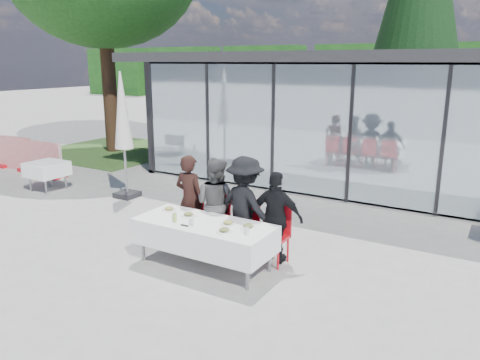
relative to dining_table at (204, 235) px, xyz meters
name	(u,v)px	position (x,y,z in m)	size (l,w,h in m)	color
ground	(213,253)	(-0.17, 0.48, -0.54)	(90.00, 90.00, 0.00)	#9C9894
pavilion	(431,100)	(1.84, 8.65, 1.61)	(14.80, 8.80, 3.44)	gray
treeline	(419,76)	(-2.17, 28.48, 1.66)	(62.50, 2.00, 4.40)	#143E13
dining_table	(204,235)	(0.00, 0.00, 0.00)	(2.26, 0.96, 0.75)	white
diner_a	(190,199)	(-0.83, 0.74, 0.27)	(0.59, 0.59, 1.62)	black
diner_chair_a	(190,213)	(-0.83, 0.75, 0.00)	(0.44, 0.44, 0.97)	red
diner_b	(216,204)	(-0.27, 0.74, 0.28)	(0.79, 0.79, 1.63)	#525252
diner_chair_b	(216,219)	(-0.27, 0.75, 0.00)	(0.44, 0.44, 0.97)	red
diner_c	(245,207)	(0.32, 0.74, 0.32)	(1.11, 1.11, 1.71)	black
diner_chair_c	(245,225)	(0.32, 0.75, 0.00)	(0.44, 0.44, 0.97)	red
diner_d	(276,218)	(0.90, 0.74, 0.23)	(0.89, 0.89, 1.53)	black
diner_chair_d	(276,231)	(0.90, 0.75, 0.00)	(0.44, 0.44, 0.97)	red
plate_a	(169,209)	(-0.85, 0.18, 0.24)	(0.25, 0.25, 0.07)	white
plate_b	(189,215)	(-0.38, 0.11, 0.24)	(0.25, 0.25, 0.07)	white
plate_c	(228,223)	(0.39, 0.10, 0.24)	(0.25, 0.25, 0.07)	white
plate_d	(248,226)	(0.74, 0.13, 0.24)	(0.25, 0.25, 0.07)	white
plate_extra	(224,230)	(0.52, -0.21, 0.24)	(0.25, 0.25, 0.07)	white
juice_bottle	(175,217)	(-0.41, -0.22, 0.28)	(0.06, 0.06, 0.14)	#99BE4F
drinking_glasses	(203,224)	(0.11, -0.17, 0.26)	(1.35, 0.17, 0.10)	silver
folded_eyeglasses	(184,225)	(-0.16, -0.30, 0.22)	(0.14, 0.03, 0.01)	black
spare_table_left	(47,169)	(-6.07, 1.69, 0.02)	(0.86, 0.86, 0.74)	white
market_umbrella	(123,118)	(-3.91, 2.28, 1.39)	(0.50, 0.50, 3.00)	black
grass_patch	(114,150)	(-8.67, 6.48, -0.53)	(5.00, 5.00, 0.02)	#385926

